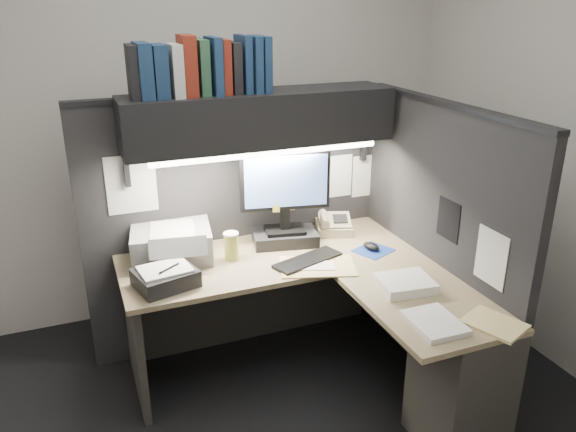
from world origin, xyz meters
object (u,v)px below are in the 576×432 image
(overhead_shelf, at_px, (260,118))
(printer, at_px, (172,242))
(monitor, at_px, (285,208))
(telephone, at_px, (334,225))
(desk, at_px, (362,336))
(keyboard, at_px, (308,260))
(notebook_stack, at_px, (166,278))
(coffee_cup, at_px, (231,247))

(overhead_shelf, distance_m, printer, 0.87)
(monitor, bearing_deg, telephone, 20.06)
(desk, bearing_deg, overhead_shelf, 111.79)
(keyboard, height_order, notebook_stack, notebook_stack)
(telephone, bearing_deg, printer, -160.78)
(coffee_cup, bearing_deg, keyboard, -26.74)
(overhead_shelf, xyz_separation_m, coffee_cup, (-0.24, -0.15, -0.69))
(coffee_cup, bearing_deg, overhead_shelf, 33.02)
(monitor, xyz_separation_m, telephone, (0.36, 0.06, -0.18))
(telephone, bearing_deg, notebook_stack, -143.95)
(overhead_shelf, height_order, telephone, overhead_shelf)
(desk, relative_size, coffee_cup, 11.09)
(desk, distance_m, keyboard, 0.52)
(overhead_shelf, xyz_separation_m, notebook_stack, (-0.65, -0.34, -0.73))
(monitor, xyz_separation_m, coffee_cup, (-0.37, -0.10, -0.15))
(desk, bearing_deg, keyboard, 110.27)
(keyboard, xyz_separation_m, telephone, (0.34, 0.35, 0.03))
(desk, distance_m, coffee_cup, 0.88)
(monitor, distance_m, coffee_cup, 0.41)
(desk, xyz_separation_m, telephone, (0.19, 0.75, 0.33))
(keyboard, xyz_separation_m, coffee_cup, (-0.39, 0.20, 0.07))
(coffee_cup, relative_size, notebook_stack, 0.52)
(telephone, xyz_separation_m, notebook_stack, (-1.14, -0.34, -0.00))
(desk, bearing_deg, coffee_cup, 132.06)
(monitor, xyz_separation_m, keyboard, (0.02, -0.30, -0.22))
(overhead_shelf, relative_size, telephone, 6.76)
(overhead_shelf, bearing_deg, monitor, -22.87)
(monitor, relative_size, keyboard, 1.38)
(keyboard, bearing_deg, notebook_stack, 160.55)
(monitor, height_order, telephone, monitor)
(keyboard, relative_size, printer, 0.94)
(desk, distance_m, notebook_stack, 1.09)
(monitor, relative_size, printer, 1.30)
(overhead_shelf, xyz_separation_m, printer, (-0.55, 0.01, -0.68))
(coffee_cup, height_order, printer, printer)
(monitor, height_order, keyboard, monitor)
(keyboard, distance_m, telephone, 0.49)
(telephone, height_order, printer, printer)
(overhead_shelf, bearing_deg, keyboard, -66.53)
(monitor, distance_m, telephone, 0.41)
(coffee_cup, xyz_separation_m, printer, (-0.31, 0.16, 0.01))
(desk, xyz_separation_m, notebook_stack, (-0.95, 0.41, 0.33))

